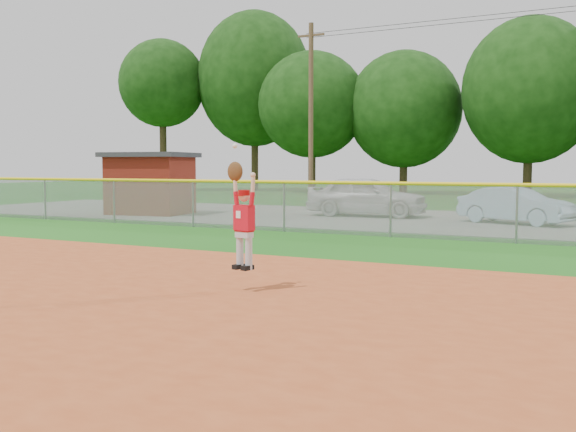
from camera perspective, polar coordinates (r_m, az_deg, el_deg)
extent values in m
plane|color=#1A5513|center=(9.22, -10.46, -7.96)|extent=(120.00, 120.00, 0.00)
cube|color=slate|center=(23.87, 13.49, -0.38)|extent=(44.00, 10.00, 0.03)
imported|color=silver|center=(25.16, 7.03, 1.78)|extent=(4.74, 2.16, 1.58)
imported|color=#98C2E3|center=(23.02, 19.56, 0.90)|extent=(3.99, 2.54, 1.24)
cube|color=#60170D|center=(26.74, -12.13, 2.62)|extent=(3.29, 2.66, 2.34)
cube|color=#333338|center=(26.73, -12.18, 5.33)|extent=(3.72, 3.08, 0.19)
cube|color=gray|center=(18.05, 9.11, 0.51)|extent=(40.00, 0.03, 1.50)
cylinder|color=yellow|center=(18.01, 9.14, 2.89)|extent=(40.00, 0.10, 0.10)
cylinder|color=gray|center=(25.48, -20.78, 1.41)|extent=(0.06, 0.06, 1.50)
cylinder|color=gray|center=(23.13, -15.20, 1.26)|extent=(0.06, 0.06, 1.50)
cylinder|color=gray|center=(21.05, -8.45, 1.07)|extent=(0.06, 0.06, 1.50)
cylinder|color=gray|center=(19.32, -0.35, 0.82)|extent=(0.06, 0.06, 1.50)
cylinder|color=gray|center=(18.05, 9.11, 0.51)|extent=(0.06, 0.06, 1.50)
cylinder|color=gray|center=(17.33, 19.67, 0.15)|extent=(0.06, 0.06, 1.50)
cylinder|color=#4C3823|center=(32.22, 2.05, 8.94)|extent=(0.24, 0.24, 9.00)
cube|color=#4C3823|center=(32.75, 2.07, 15.75)|extent=(1.40, 0.10, 0.10)
cylinder|color=black|center=(30.17, 18.46, 16.33)|extent=(18.50, 0.02, 0.02)
cylinder|color=black|center=(30.21, 18.47, 16.70)|extent=(18.50, 0.02, 0.02)
cylinder|color=#422D1C|center=(53.38, -11.02, 5.39)|extent=(0.56, 0.56, 5.87)
ellipsoid|color=#193F0F|center=(53.79, -11.11, 11.50)|extent=(6.95, 6.95, 7.05)
cylinder|color=#422D1C|center=(52.51, -2.97, 5.60)|extent=(0.56, 0.56, 6.10)
ellipsoid|color=#193F0F|center=(52.97, -3.00, 12.06)|extent=(9.19, 9.19, 10.85)
cylinder|color=#422D1C|center=(48.08, 2.14, 4.72)|extent=(0.56, 0.56, 4.43)
ellipsoid|color=#193F0F|center=(48.30, 2.15, 9.87)|extent=(8.01, 8.01, 7.88)
cylinder|color=#422D1C|center=(47.30, 10.23, 4.46)|extent=(0.56, 0.56, 4.11)
ellipsoid|color=#193F0F|center=(47.48, 10.29, 9.31)|extent=(8.19, 8.19, 8.39)
cylinder|color=#422D1C|center=(44.57, 20.54, 4.61)|extent=(0.56, 0.56, 4.64)
ellipsoid|color=#193F0F|center=(44.84, 20.70, 10.41)|extent=(8.57, 8.57, 9.43)
cylinder|color=silver|center=(10.02, -4.30, -3.23)|extent=(0.13, 0.13, 0.51)
cylinder|color=silver|center=(9.89, -3.51, -3.32)|extent=(0.13, 0.13, 0.51)
cube|color=black|center=(10.03, -4.41, -4.50)|extent=(0.14, 0.22, 0.07)
cube|color=black|center=(9.90, -3.63, -4.61)|extent=(0.14, 0.22, 0.07)
cube|color=silver|center=(9.92, -3.92, -1.63)|extent=(0.29, 0.20, 0.10)
cube|color=maroon|center=(9.91, -3.92, -1.28)|extent=(0.30, 0.21, 0.04)
cube|color=red|center=(9.90, -3.92, -0.15)|extent=(0.34, 0.23, 0.39)
cube|color=white|center=(9.86, -4.45, 0.13)|extent=(0.09, 0.03, 0.11)
sphere|color=beige|center=(9.88, -3.93, 1.78)|extent=(0.21, 0.21, 0.17)
cylinder|color=#970909|center=(9.87, -3.94, 2.08)|extent=(0.21, 0.21, 0.08)
cube|color=#970909|center=(9.81, -4.30, 1.85)|extent=(0.15, 0.13, 0.02)
cylinder|color=red|center=(9.99, -4.62, 1.60)|extent=(0.11, 0.09, 0.21)
cylinder|color=beige|center=(10.00, -4.72, 2.84)|extent=(0.09, 0.08, 0.23)
ellipsoid|color=#4C2D14|center=(9.99, -4.73, 3.96)|extent=(0.29, 0.17, 0.31)
sphere|color=white|center=(10.00, -4.74, 6.23)|extent=(0.09, 0.09, 0.08)
cylinder|color=red|center=(9.77, -3.23, 1.55)|extent=(0.11, 0.09, 0.21)
cylinder|color=beige|center=(9.74, -3.14, 2.81)|extent=(0.09, 0.08, 0.23)
sphere|color=beige|center=(9.74, -3.14, 3.66)|extent=(0.10, 0.10, 0.08)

